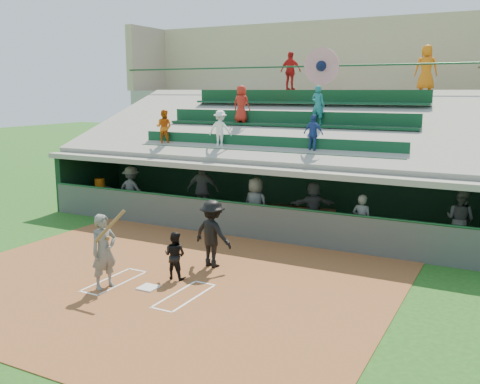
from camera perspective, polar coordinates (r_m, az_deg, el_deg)
The scene contains 21 objects.
ground at distance 13.02m, azimuth -9.76°, elevation -10.16°, with size 100.00×100.00×0.00m, color #1B4C15.
dirt_slab at distance 13.40m, azimuth -8.45°, elevation -9.47°, with size 11.00×9.00×0.02m, color brown.
home_plate at distance 13.01m, azimuth -9.76°, elevation -10.01°, with size 0.43×0.43×0.03m, color silver.
batters_box_chalk at distance 13.02m, azimuth -9.76°, elevation -10.06°, with size 2.65×1.85×0.01m.
dugout_floor at distance 18.57m, azimuth 2.92°, elevation -3.56°, with size 16.00×3.50×0.04m, color gray.
concourse_slab at distance 24.41m, azimuth 9.63°, elevation 5.20°, with size 20.00×3.00×4.60m, color gray.
grandstand at distance 21.61m, azimuth 7.14°, elevation 4.45°, with size 20.40×10.40×7.80m.
batter_at_plate at distance 12.98m, azimuth -14.31°, elevation -6.13°, with size 0.93×0.79×1.95m.
catcher at distance 13.38m, azimuth -6.97°, elevation -6.71°, with size 0.58×0.45×1.19m, color black.
home_umpire at distance 14.12m, azimuth -2.94°, elevation -4.45°, with size 1.15×0.66×1.79m, color black.
dugout_bench at distance 19.79m, azimuth 3.97°, elevation -1.99°, with size 13.91×0.42×0.42m, color brown.
white_table at distance 22.06m, azimuth -14.44°, elevation -0.53°, with size 0.86×0.64×0.75m, color white.
water_cooler at distance 21.95m, azimuth -14.74°, elevation 0.90°, with size 0.38×0.38×0.38m, color orange.
dugout_player_a at distance 20.66m, azimuth -11.51°, elevation 0.26°, with size 1.14×0.65×1.76m, color #5C5E59.
dugout_player_b at distance 19.59m, azimuth -4.00°, elevation 0.22°, with size 1.16×0.48×1.98m, color #5A5D58.
dugout_player_c at distance 17.39m, azimuth 1.67°, elevation -1.41°, with size 0.88×0.57×1.81m, color #525450.
dugout_player_d at distance 17.91m, azimuth 7.83°, elevation -1.46°, with size 1.50×0.48×1.62m, color #5D605A.
dugout_player_e at distance 16.11m, azimuth 12.84°, elevation -3.04°, with size 0.58×0.38×1.60m, color #565853.
dugout_player_f at distance 16.87m, azimuth 22.42°, elevation -2.69°, with size 0.86×0.67×1.77m, color #585A55.
concourse_staff_a at distance 24.45m, azimuth 5.42°, elevation 12.71°, with size 1.00×0.42×1.71m, color red.
concourse_staff_b at distance 22.89m, azimuth 19.26°, elevation 12.40°, with size 0.87×0.57×1.79m, color orange.
Camera 1 is at (7.46, -9.62, 4.63)m, focal length 40.00 mm.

